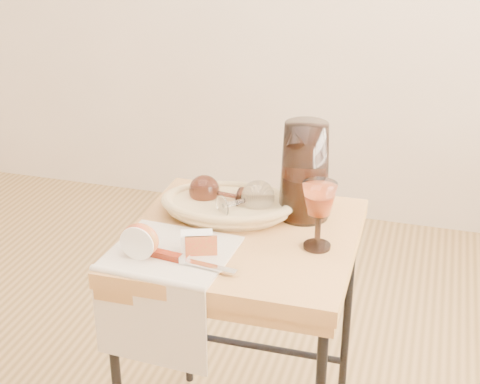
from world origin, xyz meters
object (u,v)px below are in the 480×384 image
(tea_towel, at_px, (171,252))
(table_knife, at_px, (187,260))
(bread_basket, at_px, (228,207))
(goblet_lying_a, at_px, (220,193))
(apple_half, at_px, (141,239))
(side_table, at_px, (242,350))
(wine_goblet, at_px, (319,216))
(goblet_lying_b, at_px, (243,201))
(pitcher, at_px, (305,171))

(tea_towel, bearing_deg, table_knife, -32.58)
(tea_towel, height_order, bread_basket, bread_basket)
(goblet_lying_a, bearing_deg, apple_half, 79.00)
(side_table, xyz_separation_m, wine_goblet, (0.19, -0.02, 0.44))
(goblet_lying_b, xyz_separation_m, apple_half, (-0.17, -0.25, -0.01))
(side_table, xyz_separation_m, goblet_lying_a, (-0.09, 0.10, 0.41))
(table_knife, bearing_deg, goblet_lying_a, 100.63)
(tea_towel, xyz_separation_m, goblet_lying_b, (0.11, 0.21, 0.05))
(wine_goblet, height_order, apple_half, wine_goblet)
(bread_basket, relative_size, apple_half, 3.49)
(tea_towel, relative_size, pitcher, 0.95)
(side_table, distance_m, pitcher, 0.52)
(pitcher, distance_m, table_knife, 0.40)
(goblet_lying_b, bearing_deg, wine_goblet, -69.92)
(bread_basket, distance_m, pitcher, 0.22)
(goblet_lying_b, xyz_separation_m, table_knife, (-0.06, -0.25, -0.04))
(bread_basket, bearing_deg, goblet_lying_a, 144.99)
(bread_basket, relative_size, table_knife, 1.42)
(tea_towel, distance_m, table_knife, 0.07)
(side_table, relative_size, wine_goblet, 4.20)
(apple_half, bearing_deg, table_knife, -2.59)
(tea_towel, bearing_deg, goblet_lying_b, 64.92)
(tea_towel, height_order, goblet_lying_a, goblet_lying_a)
(bread_basket, relative_size, goblet_lying_b, 2.18)
(goblet_lying_b, bearing_deg, table_knife, -150.09)
(pitcher, height_order, apple_half, pitcher)
(tea_towel, relative_size, goblet_lying_b, 1.96)
(side_table, height_order, apple_half, apple_half)
(bread_basket, height_order, table_knife, bread_basket)
(goblet_lying_a, bearing_deg, wine_goblet, 165.76)
(goblet_lying_a, relative_size, wine_goblet, 0.79)
(side_table, xyz_separation_m, bread_basket, (-0.06, 0.08, 0.38))
(wine_goblet, bearing_deg, tea_towel, -158.64)
(goblet_lying_b, bearing_deg, tea_towel, -165.58)
(goblet_lying_a, bearing_deg, tea_towel, 89.04)
(side_table, distance_m, goblet_lying_a, 0.43)
(pitcher, xyz_separation_m, wine_goblet, (0.07, -0.16, -0.04))
(goblet_lying_a, height_order, goblet_lying_b, goblet_lying_b)
(goblet_lying_b, height_order, wine_goblet, wine_goblet)
(pitcher, relative_size, table_knife, 1.35)
(tea_towel, relative_size, table_knife, 1.28)
(goblet_lying_a, relative_size, table_knife, 0.61)
(side_table, xyz_separation_m, apple_half, (-0.19, -0.18, 0.40))
(table_knife, bearing_deg, wine_goblet, 39.58)
(goblet_lying_b, relative_size, wine_goblet, 0.84)
(table_knife, bearing_deg, pitcher, 65.98)
(goblet_lying_a, xyz_separation_m, apple_half, (-0.10, -0.28, -0.01))
(apple_half, bearing_deg, pitcher, 45.59)
(bread_basket, bearing_deg, apple_half, -123.89)
(bread_basket, distance_m, table_knife, 0.27)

